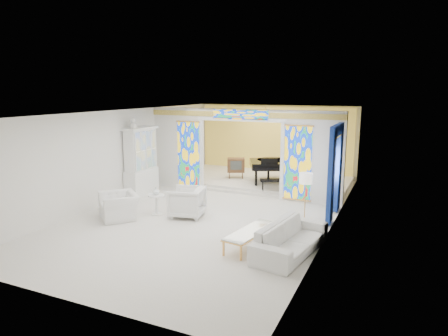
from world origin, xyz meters
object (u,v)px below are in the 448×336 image
at_px(grand_piano, 271,164).
at_px(tv_console, 236,165).
at_px(china_cabinet, 141,162).
at_px(coffee_table, 251,232).
at_px(armchair_left, 119,206).
at_px(armchair_right, 187,202).
at_px(sofa, 291,238).

bearing_deg(grand_piano, tv_console, 154.65).
bearing_deg(china_cabinet, coffee_table, -29.38).
bearing_deg(armchair_left, grand_piano, 103.98).
height_order(armchair_right, sofa, armchair_right).
height_order(grand_piano, tv_console, grand_piano).
height_order(china_cabinet, armchair_right, china_cabinet).
xyz_separation_m(china_cabinet, armchair_right, (2.71, -1.58, -0.73)).
bearing_deg(tv_console, china_cabinet, -150.30).
relative_size(sofa, coffee_table, 1.29).
xyz_separation_m(china_cabinet, sofa, (6.17, -2.94, -0.82)).
distance_m(armchair_right, tv_console, 4.71).
bearing_deg(sofa, armchair_right, 77.39).
relative_size(china_cabinet, armchair_left, 2.42).
bearing_deg(coffee_table, sofa, -0.37).
xyz_separation_m(sofa, coffee_table, (-0.95, 0.01, 0.02)).
xyz_separation_m(coffee_table, grand_piano, (-1.45, 6.01, 0.49)).
bearing_deg(coffee_table, china_cabinet, 150.62).
relative_size(armchair_left, tv_console, 1.39).
distance_m(china_cabinet, tv_console, 3.90).
height_order(china_cabinet, tv_console, china_cabinet).
bearing_deg(china_cabinet, armchair_left, -68.27).
height_order(armchair_right, tv_console, tv_console).
xyz_separation_m(armchair_left, grand_piano, (2.77, 5.60, 0.48)).
xyz_separation_m(armchair_right, tv_console, (-0.40, 4.68, 0.26)).
bearing_deg(coffee_table, armchair_right, 151.52).
bearing_deg(grand_piano, sofa, -92.58).
relative_size(china_cabinet, tv_console, 3.37).
distance_m(china_cabinet, coffee_table, 6.04).
height_order(coffee_table, tv_console, tv_console).
bearing_deg(sofa, tv_console, 41.43).
bearing_deg(sofa, grand_piano, 30.65).
relative_size(armchair_left, armchair_right, 1.17).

